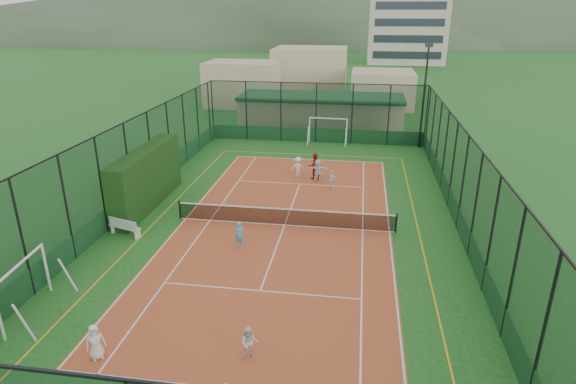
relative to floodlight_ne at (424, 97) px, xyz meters
name	(u,v)px	position (x,y,z in m)	size (l,w,h in m)	color
ground	(285,225)	(-8.60, -16.60, -4.12)	(300.00, 300.00, 0.00)	#1C541C
court_slab	(285,225)	(-8.60, -16.60, -4.12)	(11.17, 23.97, 0.01)	#AF4726
tennis_net	(285,216)	(-8.60, -16.60, -3.59)	(11.67, 0.12, 1.06)	black
perimeter_fence	(284,181)	(-8.60, -16.60, -1.62)	(18.12, 34.12, 5.00)	black
floodlight_ne	(424,97)	(0.00, 0.00, 0.00)	(0.60, 0.26, 8.25)	black
clubhouse	(321,112)	(-8.60, 5.40, -2.55)	(15.20, 7.20, 3.15)	tan
distant_hills	(353,40)	(-8.60, 133.40, -4.12)	(200.00, 60.00, 24.00)	#384C33
hedge_left	(147,178)	(-16.90, -14.98, -2.47)	(1.14, 7.57, 3.31)	black
white_bench	(125,226)	(-16.40, -18.99, -3.63)	(1.78, 0.49, 1.00)	white
futsal_goal_near	(24,289)	(-16.96, -25.79, -3.08)	(0.94, 3.25, 2.10)	white
futsal_goal_far	(328,131)	(-7.56, 0.31, -3.07)	(3.26, 0.95, 2.10)	white
child_near_left	(95,342)	(-13.10, -27.74, -3.48)	(0.62, 0.40, 1.27)	white
child_near_mid	(240,234)	(-10.37, -19.28, -3.49)	(0.45, 0.30, 1.25)	#529FEA
child_near_right	(249,343)	(-8.13, -26.97, -3.53)	(0.57, 0.45, 1.18)	white
child_far_left	(298,167)	(-8.92, -8.72, -3.42)	(0.89, 0.51, 1.38)	white
child_far_right	(332,180)	(-6.50, -10.78, -3.50)	(0.72, 0.30, 1.22)	white
child_far_back	(318,170)	(-7.52, -9.33, -3.37)	(1.37, 0.44, 1.48)	white
coach	(314,166)	(-7.78, -8.96, -3.23)	(0.86, 0.67, 1.76)	#B01219
tennis_balls	(311,215)	(-7.37, -15.15, -4.08)	(5.53, 1.29, 0.07)	#CCE033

